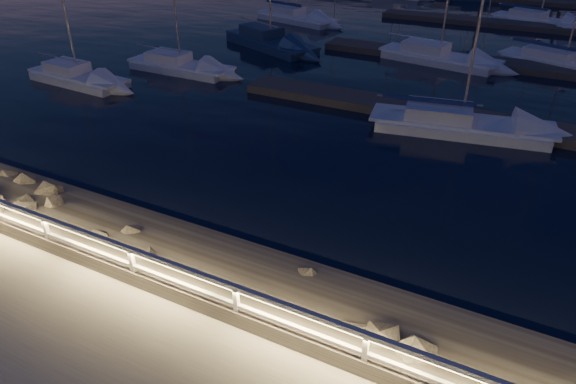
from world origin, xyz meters
name	(u,v)px	position (x,y,z in m)	size (l,w,h in m)	color
ground	(318,353)	(0.00, 0.00, 0.00)	(400.00, 400.00, 0.00)	#ABA79A
harbor_water	(508,53)	(0.00, 31.22, -0.97)	(400.00, 440.00, 0.60)	black
guard_rail	(316,325)	(-0.07, 0.00, 0.77)	(44.11, 0.12, 1.06)	silver
riprap	(372,323)	(0.64, 1.62, -0.24)	(31.22, 3.07, 1.39)	slate
floating_docks	(512,41)	(0.00, 32.50, -0.40)	(22.00, 36.00, 0.40)	#544E46
sailboat_a	(76,76)	(-20.18, 12.01, -0.19)	(6.51, 2.32, 10.96)	silver
sailboat_b	(178,64)	(-16.62, 16.42, -0.20)	(6.67, 2.05, 11.33)	silver
sailboat_c	(456,122)	(-0.22, 14.85, -0.18)	(7.99, 3.62, 13.10)	silver
sailboat_e	(269,40)	(-14.63, 23.73, -0.13)	(8.06, 5.09, 13.44)	navy
sailboat_f	(436,55)	(-3.60, 25.30, -0.17)	(7.66, 3.41, 12.63)	silver
sailboat_g	(561,62)	(3.31, 27.36, -0.19)	(7.66, 4.59, 12.60)	silver
sailboat_j	(295,16)	(-16.87, 32.02, -0.18)	(7.63, 3.86, 12.53)	silver
sailboat_k	(537,19)	(0.93, 40.09, -0.20)	(7.59, 4.19, 12.43)	silver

